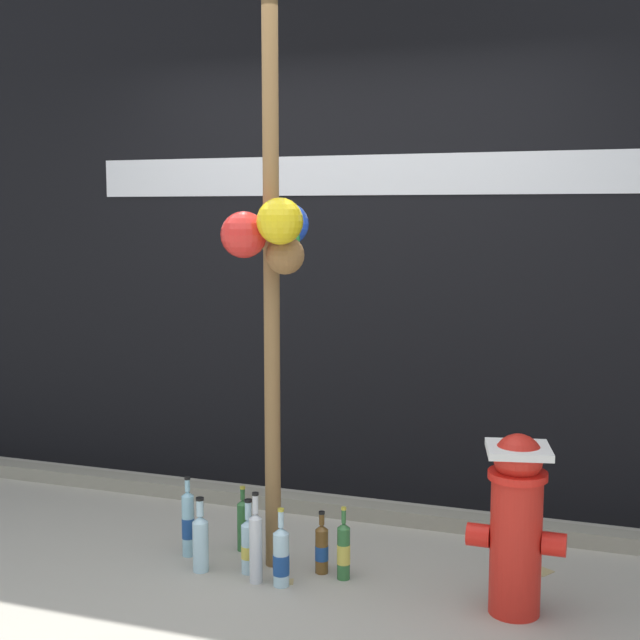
{
  "coord_description": "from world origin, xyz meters",
  "views": [
    {
      "loc": [
        1.45,
        -3.1,
        1.62
      ],
      "look_at": [
        0.21,
        0.45,
        1.15
      ],
      "focal_mm": 48.64,
      "sensor_mm": 36.0,
      "label": 1
    }
  ],
  "objects_px": {
    "bottle_3": "(256,545)",
    "bottle_7": "(249,545)",
    "bottle_0": "(281,557)",
    "bottle_1": "(243,524)",
    "bottle_6": "(322,549)",
    "bottle_5": "(201,541)",
    "fire_hydrant": "(516,520)",
    "bottle_2": "(188,523)",
    "bottle_4": "(344,551)",
    "memorial_post": "(273,171)"
  },
  "relations": [
    {
      "from": "bottle_0",
      "to": "bottle_3",
      "type": "bearing_deg",
      "value": -178.04
    },
    {
      "from": "memorial_post",
      "to": "bottle_5",
      "type": "xyz_separation_m",
      "value": [
        -0.3,
        -0.16,
        -1.66
      ]
    },
    {
      "from": "bottle_6",
      "to": "fire_hydrant",
      "type": "bearing_deg",
      "value": -7.43
    },
    {
      "from": "bottle_1",
      "to": "bottle_6",
      "type": "xyz_separation_m",
      "value": [
        0.44,
        -0.12,
        -0.02
      ]
    },
    {
      "from": "fire_hydrant",
      "to": "bottle_1",
      "type": "height_order",
      "value": "fire_hydrant"
    },
    {
      "from": "bottle_6",
      "to": "bottle_7",
      "type": "bearing_deg",
      "value": -160.54
    },
    {
      "from": "fire_hydrant",
      "to": "memorial_post",
      "type": "bearing_deg",
      "value": 174.22
    },
    {
      "from": "bottle_5",
      "to": "bottle_1",
      "type": "bearing_deg",
      "value": 74.22
    },
    {
      "from": "memorial_post",
      "to": "bottle_6",
      "type": "distance_m",
      "value": 1.7
    },
    {
      "from": "fire_hydrant",
      "to": "bottle_0",
      "type": "relative_size",
      "value": 2.14
    },
    {
      "from": "fire_hydrant",
      "to": "bottle_2",
      "type": "bearing_deg",
      "value": 176.63
    },
    {
      "from": "bottle_1",
      "to": "bottle_2",
      "type": "bearing_deg",
      "value": -146.34
    },
    {
      "from": "bottle_0",
      "to": "bottle_7",
      "type": "height_order",
      "value": "bottle_0"
    },
    {
      "from": "bottle_0",
      "to": "bottle_3",
      "type": "relative_size",
      "value": 0.85
    },
    {
      "from": "bottle_2",
      "to": "memorial_post",
      "type": "bearing_deg",
      "value": 2.67
    },
    {
      "from": "bottle_0",
      "to": "bottle_7",
      "type": "bearing_deg",
      "value": 157.5
    },
    {
      "from": "bottle_1",
      "to": "fire_hydrant",
      "type": "bearing_deg",
      "value": -10.16
    },
    {
      "from": "bottle_1",
      "to": "bottle_6",
      "type": "bearing_deg",
      "value": -15.35
    },
    {
      "from": "bottle_2",
      "to": "bottle_5",
      "type": "bearing_deg",
      "value": -45.8
    },
    {
      "from": "bottle_0",
      "to": "bottle_6",
      "type": "xyz_separation_m",
      "value": [
        0.12,
        0.19,
        -0.02
      ]
    },
    {
      "from": "memorial_post",
      "to": "bottle_0",
      "type": "relative_size",
      "value": 8.75
    },
    {
      "from": "bottle_5",
      "to": "memorial_post",
      "type": "bearing_deg",
      "value": 28.15
    },
    {
      "from": "bottle_0",
      "to": "bottle_1",
      "type": "relative_size",
      "value": 1.1
    },
    {
      "from": "memorial_post",
      "to": "bottle_7",
      "type": "distance_m",
      "value": 1.67
    },
    {
      "from": "bottle_0",
      "to": "bottle_5",
      "type": "relative_size",
      "value": 1.01
    },
    {
      "from": "bottle_1",
      "to": "bottle_5",
      "type": "xyz_separation_m",
      "value": [
        -0.08,
        -0.29,
        0.01
      ]
    },
    {
      "from": "bottle_0",
      "to": "bottle_1",
      "type": "bearing_deg",
      "value": 136.08
    },
    {
      "from": "bottle_4",
      "to": "bottle_7",
      "type": "height_order",
      "value": "bottle_7"
    },
    {
      "from": "bottle_1",
      "to": "bottle_7",
      "type": "bearing_deg",
      "value": -60.16
    },
    {
      "from": "bottle_2",
      "to": "bottle_6",
      "type": "relative_size",
      "value": 1.34
    },
    {
      "from": "bottle_2",
      "to": "bottle_4",
      "type": "xyz_separation_m",
      "value": [
        0.77,
        -0.01,
        -0.03
      ]
    },
    {
      "from": "memorial_post",
      "to": "bottle_3",
      "type": "bearing_deg",
      "value": -94.99
    },
    {
      "from": "bottle_3",
      "to": "bottle_7",
      "type": "distance_m",
      "value": 0.12
    },
    {
      "from": "bottle_6",
      "to": "memorial_post",
      "type": "bearing_deg",
      "value": -179.31
    },
    {
      "from": "bottle_3",
      "to": "bottle_5",
      "type": "height_order",
      "value": "bottle_3"
    },
    {
      "from": "memorial_post",
      "to": "bottle_0",
      "type": "height_order",
      "value": "memorial_post"
    },
    {
      "from": "bottle_4",
      "to": "bottle_6",
      "type": "relative_size",
      "value": 1.15
    },
    {
      "from": "fire_hydrant",
      "to": "bottle_2",
      "type": "height_order",
      "value": "fire_hydrant"
    },
    {
      "from": "bottle_6",
      "to": "bottle_7",
      "type": "height_order",
      "value": "bottle_7"
    },
    {
      "from": "bottle_3",
      "to": "bottle_6",
      "type": "height_order",
      "value": "bottle_3"
    },
    {
      "from": "bottle_2",
      "to": "bottle_5",
      "type": "distance_m",
      "value": 0.2
    },
    {
      "from": "bottle_1",
      "to": "bottle_6",
      "type": "relative_size",
      "value": 1.11
    },
    {
      "from": "bottle_5",
      "to": "bottle_7",
      "type": "height_order",
      "value": "bottle_5"
    },
    {
      "from": "bottle_3",
      "to": "bottle_6",
      "type": "xyz_separation_m",
      "value": [
        0.24,
        0.19,
        -0.06
      ]
    },
    {
      "from": "bottle_6",
      "to": "bottle_7",
      "type": "xyz_separation_m",
      "value": [
        -0.31,
        -0.11,
        0.02
      ]
    },
    {
      "from": "bottle_0",
      "to": "bottle_2",
      "type": "height_order",
      "value": "bottle_2"
    },
    {
      "from": "fire_hydrant",
      "to": "bottle_6",
      "type": "height_order",
      "value": "fire_hydrant"
    },
    {
      "from": "bottle_0",
      "to": "bottle_3",
      "type": "distance_m",
      "value": 0.12
    },
    {
      "from": "fire_hydrant",
      "to": "bottle_0",
      "type": "height_order",
      "value": "fire_hydrant"
    },
    {
      "from": "bottle_0",
      "to": "bottle_2",
      "type": "relative_size",
      "value": 0.91
    }
  ]
}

